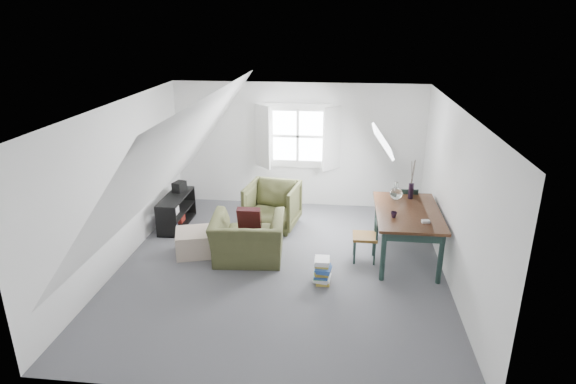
# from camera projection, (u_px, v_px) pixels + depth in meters

# --- Properties ---
(floor) EXTENTS (5.50, 5.50, 0.00)m
(floor) POSITION_uv_depth(u_px,v_px,m) (281.00, 267.00, 7.53)
(floor) COLOR #4F5055
(floor) RESTS_ON ground
(ceiling) EXTENTS (5.50, 5.50, 0.00)m
(ceiling) POSITION_uv_depth(u_px,v_px,m) (280.00, 107.00, 6.67)
(ceiling) COLOR white
(ceiling) RESTS_ON wall_back
(wall_back) EXTENTS (5.00, 0.00, 5.00)m
(wall_back) POSITION_uv_depth(u_px,v_px,m) (298.00, 145.00, 9.67)
(wall_back) COLOR white
(wall_back) RESTS_ON ground
(wall_front) EXTENTS (5.00, 0.00, 5.00)m
(wall_front) POSITION_uv_depth(u_px,v_px,m) (243.00, 291.00, 4.53)
(wall_front) COLOR white
(wall_front) RESTS_ON ground
(wall_left) EXTENTS (0.00, 5.50, 5.50)m
(wall_left) POSITION_uv_depth(u_px,v_px,m) (119.00, 186.00, 7.36)
(wall_left) COLOR white
(wall_left) RESTS_ON ground
(wall_right) EXTENTS (0.00, 5.50, 5.50)m
(wall_right) POSITION_uv_depth(u_px,v_px,m) (455.00, 199.00, 6.83)
(wall_right) COLOR white
(wall_right) RESTS_ON ground
(slope_left) EXTENTS (3.19, 5.50, 4.48)m
(slope_left) POSITION_uv_depth(u_px,v_px,m) (176.00, 154.00, 7.08)
(slope_left) COLOR white
(slope_left) RESTS_ON wall_left
(slope_right) EXTENTS (3.19, 5.50, 4.48)m
(slope_right) POSITION_uv_depth(u_px,v_px,m) (389.00, 161.00, 6.75)
(slope_right) COLOR white
(slope_right) RESTS_ON wall_right
(dormer_window) EXTENTS (1.71, 0.35, 1.30)m
(dormer_window) POSITION_uv_depth(u_px,v_px,m) (298.00, 137.00, 9.53)
(dormer_window) COLOR white
(dormer_window) RESTS_ON wall_back
(skylight) EXTENTS (0.35, 0.75, 0.47)m
(skylight) POSITION_uv_depth(u_px,v_px,m) (383.00, 141.00, 7.98)
(skylight) COLOR white
(skylight) RESTS_ON slope_right
(armchair_near) EXTENTS (1.20, 1.07, 0.73)m
(armchair_near) POSITION_uv_depth(u_px,v_px,m) (249.00, 259.00, 7.76)
(armchair_near) COLOR #3F4124
(armchair_near) RESTS_ON floor
(armchair_far) EXTENTS (1.03, 1.06, 0.84)m
(armchair_far) POSITION_uv_depth(u_px,v_px,m) (273.00, 227.00, 8.97)
(armchair_far) COLOR #3F4124
(armchair_far) RESTS_ON floor
(throw_pillow) EXTENTS (0.37, 0.22, 0.39)m
(throw_pillow) POSITION_uv_depth(u_px,v_px,m) (249.00, 218.00, 7.67)
(throw_pillow) COLOR #370F12
(throw_pillow) RESTS_ON armchair_near
(ottoman) EXTENTS (0.73, 0.73, 0.39)m
(ottoman) POSITION_uv_depth(u_px,v_px,m) (195.00, 242.00, 7.90)
(ottoman) COLOR tan
(ottoman) RESTS_ON floor
(dining_table) EXTENTS (1.00, 1.66, 0.83)m
(dining_table) POSITION_uv_depth(u_px,v_px,m) (407.00, 217.00, 7.56)
(dining_table) COLOR #331B0E
(dining_table) RESTS_ON floor
(demijohn) EXTENTS (0.21, 0.21, 0.29)m
(demijohn) POSITION_uv_depth(u_px,v_px,m) (396.00, 193.00, 7.92)
(demijohn) COLOR silver
(demijohn) RESTS_ON dining_table
(vase_twigs) EXTENTS (0.08, 0.09, 0.66)m
(vase_twigs) POSITION_uv_depth(u_px,v_px,m) (411.00, 190.00, 7.98)
(vase_twigs) COLOR black
(vase_twigs) RESTS_ON dining_table
(cup) EXTENTS (0.12, 0.12, 0.09)m
(cup) POSITION_uv_depth(u_px,v_px,m) (394.00, 217.00, 7.27)
(cup) COLOR black
(cup) RESTS_ON dining_table
(paper_box) EXTENTS (0.13, 0.09, 0.04)m
(paper_box) POSITION_uv_depth(u_px,v_px,m) (426.00, 221.00, 7.08)
(paper_box) COLOR white
(paper_box) RESTS_ON dining_table
(dining_chair_far) EXTENTS (0.43, 0.43, 0.92)m
(dining_chair_far) POSITION_uv_depth(u_px,v_px,m) (404.00, 210.00, 8.50)
(dining_chair_far) COLOR brown
(dining_chair_far) RESTS_ON floor
(dining_chair_near) EXTENTS (0.38, 0.38, 0.81)m
(dining_chair_near) POSITION_uv_depth(u_px,v_px,m) (367.00, 236.00, 7.60)
(dining_chair_near) COLOR brown
(dining_chair_near) RESTS_ON floor
(media_shelf) EXTENTS (0.38, 1.14, 0.58)m
(media_shelf) POSITION_uv_depth(u_px,v_px,m) (176.00, 213.00, 8.92)
(media_shelf) COLOR black
(media_shelf) RESTS_ON floor
(electronics_box) EXTENTS (0.24, 0.29, 0.20)m
(electronics_box) POSITION_uv_depth(u_px,v_px,m) (179.00, 187.00, 9.05)
(electronics_box) COLOR black
(electronics_box) RESTS_ON media_shelf
(magazine_stack) EXTENTS (0.28, 0.33, 0.38)m
(magazine_stack) POSITION_uv_depth(u_px,v_px,m) (322.00, 271.00, 7.03)
(magazine_stack) COLOR #B29933
(magazine_stack) RESTS_ON floor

